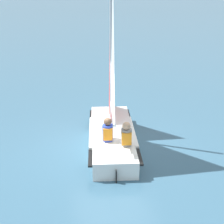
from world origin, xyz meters
name	(u,v)px	position (x,y,z in m)	size (l,w,h in m)	color
ground_plane	(112,145)	(0.00, 0.00, 0.00)	(260.00, 260.00, 0.00)	#38607A
sailboat_main	(112,124)	(0.00, 0.01, 0.71)	(2.27, 4.03, 5.13)	white
sailor_helm	(108,136)	(0.31, 0.58, 0.62)	(0.37, 0.39, 1.16)	black
sailor_crew	(126,140)	(-0.09, 0.99, 0.62)	(0.37, 0.39, 1.16)	black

